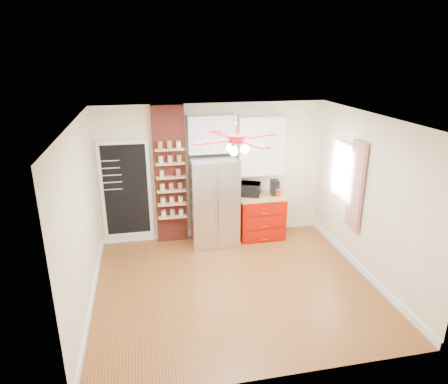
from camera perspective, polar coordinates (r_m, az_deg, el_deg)
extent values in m
plane|color=brown|center=(6.70, 1.58, -13.16)|extent=(4.50, 4.50, 0.00)
plane|color=white|center=(5.72, 1.83, 10.28)|extent=(4.50, 4.50, 0.00)
cube|color=beige|center=(7.93, -1.60, 2.88)|extent=(4.50, 0.02, 2.70)
cube|color=beige|center=(4.36, 7.83, -11.98)|extent=(4.50, 0.02, 2.70)
cube|color=beige|center=(6.01, -19.72, -3.84)|extent=(0.02, 4.00, 2.70)
cube|color=beige|center=(6.92, 20.14, -0.85)|extent=(0.02, 4.00, 2.70)
cube|color=white|center=(7.88, -13.81, 0.29)|extent=(0.95, 0.04, 1.95)
cube|color=black|center=(7.86, -13.81, 0.23)|extent=(0.82, 0.02, 1.78)
cube|color=maroon|center=(7.76, -7.69, 2.34)|extent=(0.60, 0.16, 2.70)
cube|color=silver|center=(7.73, -1.46, -1.28)|extent=(0.90, 0.70, 1.75)
cube|color=white|center=(7.57, -1.80, 8.31)|extent=(0.90, 0.35, 0.70)
cube|color=#A10D01|center=(8.16, 5.24, -3.59)|extent=(0.90, 0.60, 0.86)
cube|color=tan|center=(7.99, 5.34, -0.62)|extent=(0.94, 0.64, 0.04)
cube|color=white|center=(7.87, 5.21, 6.62)|extent=(0.90, 0.30, 1.15)
cube|color=white|center=(7.59, 16.74, 2.86)|extent=(0.04, 0.75, 1.05)
cube|color=#AD1917|center=(7.14, 18.33, 0.81)|extent=(0.06, 0.40, 1.55)
cylinder|color=silver|center=(5.74, 1.81, 8.80)|extent=(0.05, 0.05, 0.20)
cylinder|color=maroon|center=(5.77, 1.80, 7.63)|extent=(0.24, 0.24, 0.10)
sphere|color=white|center=(5.80, 1.78, 6.08)|extent=(0.13, 0.13, 0.13)
imported|color=black|center=(7.93, 3.48, 0.41)|extent=(0.55, 0.47, 0.26)
cube|color=black|center=(8.02, 7.25, 0.65)|extent=(0.18, 0.22, 0.30)
cylinder|color=#AE3109|center=(7.96, 7.73, -0.13)|extent=(0.13, 0.13, 0.14)
cylinder|color=red|center=(8.13, 7.74, 0.28)|extent=(0.12, 0.12, 0.14)
cylinder|color=beige|center=(7.62, -8.90, 2.63)|extent=(0.11, 0.11, 0.13)
cylinder|color=#97674D|center=(7.59, -6.53, 2.73)|extent=(0.13, 0.13, 0.14)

